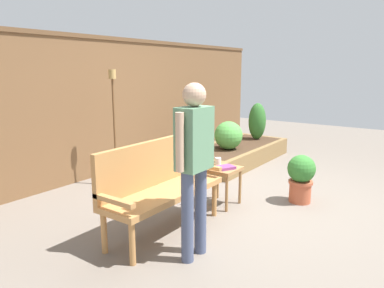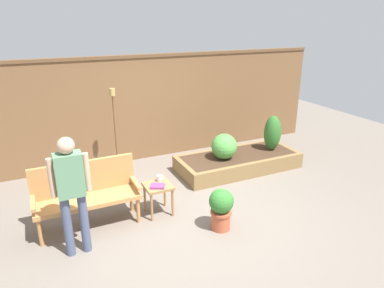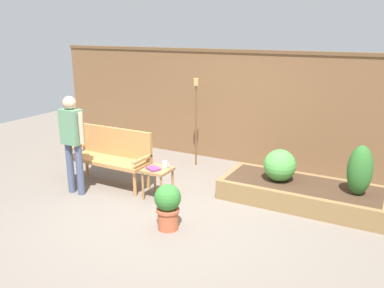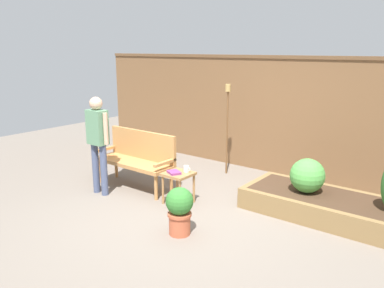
% 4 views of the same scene
% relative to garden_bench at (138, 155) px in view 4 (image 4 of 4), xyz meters
% --- Properties ---
extents(ground_plane, '(14.00, 14.00, 0.00)m').
position_rel_garden_bench_xyz_m(ground_plane, '(1.40, -0.49, -0.54)').
color(ground_plane, '#70665B').
extents(fence_back, '(8.40, 0.14, 2.16)m').
position_rel_garden_bench_xyz_m(fence_back, '(1.40, 2.11, 0.55)').
color(fence_back, brown).
rests_on(fence_back, ground_plane).
extents(garden_bench, '(1.44, 0.48, 0.94)m').
position_rel_garden_bench_xyz_m(garden_bench, '(0.00, 0.00, 0.00)').
color(garden_bench, '#B77F47').
rests_on(garden_bench, ground_plane).
extents(side_table, '(0.40, 0.40, 0.48)m').
position_rel_garden_bench_xyz_m(side_table, '(1.02, -0.16, -0.15)').
color(side_table, '#9E7042').
rests_on(side_table, ground_plane).
extents(cup_on_table, '(0.12, 0.08, 0.09)m').
position_rel_garden_bench_xyz_m(cup_on_table, '(1.08, -0.06, -0.02)').
color(cup_on_table, silver).
rests_on(cup_on_table, side_table).
extents(book_on_table, '(0.25, 0.23, 0.03)m').
position_rel_garden_bench_xyz_m(book_on_table, '(0.99, -0.23, -0.05)').
color(book_on_table, '#7F3875').
rests_on(book_on_table, side_table).
extents(potted_boxwood, '(0.35, 0.35, 0.61)m').
position_rel_garden_bench_xyz_m(potted_boxwood, '(1.67, -0.93, -0.20)').
color(potted_boxwood, '#B75638').
rests_on(potted_boxwood, ground_plane).
extents(raised_planter_bed, '(2.40, 1.00, 0.30)m').
position_rel_garden_bench_xyz_m(raised_planter_bed, '(3.01, 0.74, -0.39)').
color(raised_planter_bed, olive).
rests_on(raised_planter_bed, ground_plane).
extents(shrub_near_bench, '(0.49, 0.49, 0.49)m').
position_rel_garden_bench_xyz_m(shrub_near_bench, '(2.65, 0.70, -0.00)').
color(shrub_near_bench, brown).
rests_on(shrub_near_bench, raised_planter_bed).
extents(tiki_torch, '(0.10, 0.10, 1.66)m').
position_rel_garden_bench_xyz_m(tiki_torch, '(0.80, 1.50, 0.60)').
color(tiki_torch, brown).
rests_on(tiki_torch, ground_plane).
extents(person_by_bench, '(0.47, 0.20, 1.56)m').
position_rel_garden_bench_xyz_m(person_by_bench, '(-0.23, -0.62, 0.39)').
color(person_by_bench, '#475170').
rests_on(person_by_bench, ground_plane).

